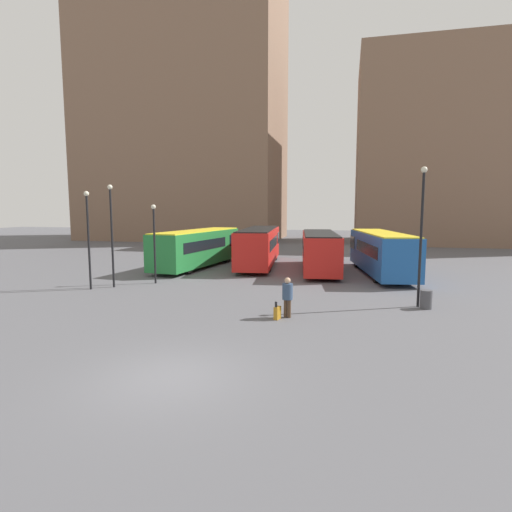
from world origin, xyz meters
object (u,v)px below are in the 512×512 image
at_px(bus_2, 320,250).
at_px(lamp_post_1, 112,228).
at_px(lamp_post_0, 88,232).
at_px(lamp_post_3, 154,236).
at_px(traveler, 288,294).
at_px(suitcase, 277,313).
at_px(bus_0, 199,247).
at_px(trash_bin, 426,299).
at_px(bus_3, 380,251).
at_px(lamp_post_2, 421,227).
at_px(bus_1, 259,245).

bearing_deg(bus_2, lamp_post_1, 122.70).
bearing_deg(lamp_post_0, bus_2, 39.61).
bearing_deg(lamp_post_3, traveler, -33.34).
bearing_deg(lamp_post_0, suitcase, -18.37).
xyz_separation_m(bus_0, trash_bin, (14.93, -10.35, -1.15)).
distance_m(bus_3, lamp_post_3, 15.25).
bearing_deg(lamp_post_3, lamp_post_1, -136.47).
bearing_deg(lamp_post_2, lamp_post_0, 179.37).
relative_size(bus_0, traveler, 6.54).
distance_m(bus_3, lamp_post_0, 18.84).
distance_m(bus_1, bus_2, 5.24).
relative_size(bus_2, lamp_post_3, 2.19).
xyz_separation_m(bus_3, lamp_post_0, (-16.32, -9.27, 1.64)).
distance_m(bus_0, lamp_post_2, 17.88).
distance_m(suitcase, trash_bin, 7.07).
bearing_deg(lamp_post_3, bus_1, 64.23).
distance_m(bus_0, traveler, 16.03).
bearing_deg(lamp_post_1, traveler, -21.48).
distance_m(bus_2, bus_3, 4.30).
bearing_deg(bus_1, lamp_post_2, -145.82).
relative_size(bus_1, lamp_post_0, 2.12).
xyz_separation_m(bus_2, traveler, (-0.38, -13.40, -0.54)).
height_order(lamp_post_0, trash_bin, lamp_post_0).
distance_m(lamp_post_2, trash_bin, 3.31).
xyz_separation_m(lamp_post_3, trash_bin, (14.92, -3.04, -2.45)).
distance_m(bus_0, trash_bin, 18.20).
relative_size(lamp_post_3, trash_bin, 5.62).
relative_size(bus_3, trash_bin, 12.94).
relative_size(lamp_post_1, lamp_post_3, 1.23).
relative_size(bus_3, lamp_post_3, 2.30).
bearing_deg(bus_0, trash_bin, -118.27).
bearing_deg(lamp_post_3, bus_3, 26.30).
relative_size(suitcase, trash_bin, 0.90).
bearing_deg(lamp_post_3, suitcase, -36.06).
relative_size(bus_3, lamp_post_0, 2.00).
relative_size(bus_3, suitcase, 14.42).
bearing_deg(lamp_post_0, bus_1, 58.70).
bearing_deg(bus_1, lamp_post_3, 148.01).
bearing_deg(lamp_post_3, bus_2, 38.50).
bearing_deg(trash_bin, bus_0, 145.29).
bearing_deg(bus_3, bus_1, 65.86).
relative_size(traveler, suitcase, 2.21).
bearing_deg(bus_0, bus_2, -82.60).
xyz_separation_m(bus_1, lamp_post_3, (-4.46, -9.23, 1.24)).
distance_m(suitcase, lamp_post_3, 11.02).
xyz_separation_m(bus_0, traveler, (9.02, -13.24, -0.58)).
relative_size(bus_2, trash_bin, 12.32).
distance_m(suitcase, lamp_post_1, 11.84).
height_order(bus_1, lamp_post_2, lamp_post_2).
relative_size(bus_2, suitcase, 13.73).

